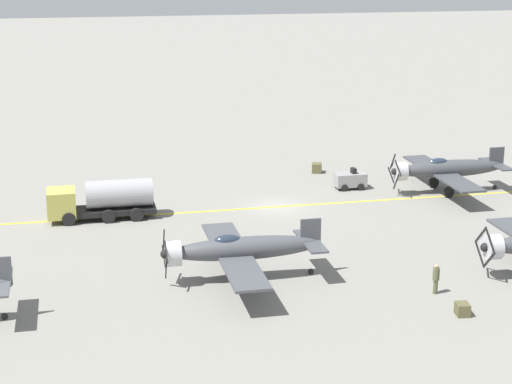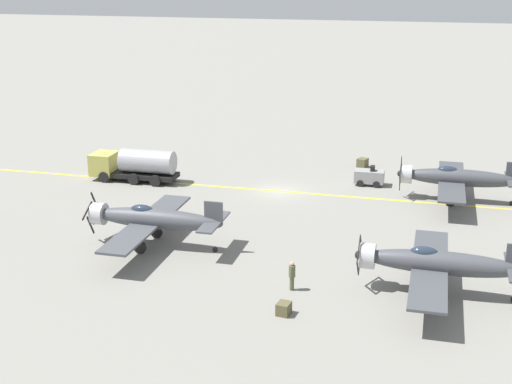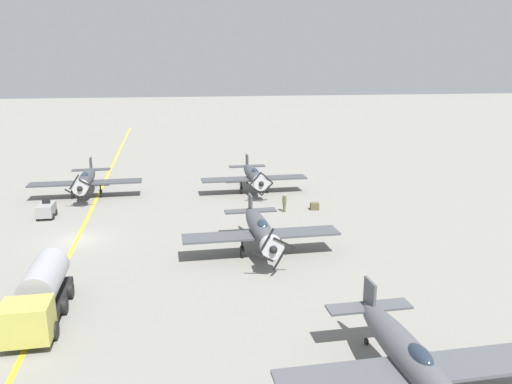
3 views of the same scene
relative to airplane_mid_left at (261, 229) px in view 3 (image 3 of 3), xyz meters
The scene contains 10 objects.
ground_plane 15.84m from the airplane_mid_left, 22.10° to the right, with size 400.00×400.00×0.00m, color gray.
taxiway_stripe 15.84m from the airplane_mid_left, 22.10° to the right, with size 0.30×160.00×0.01m, color yellow.
airplane_mid_left is the anchor object (origin of this frame).
airplane_far_left 18.56m from the airplane_mid_left, 99.18° to the left, with size 12.00×9.98×3.65m.
airplane_near_center 25.87m from the airplane_mid_left, 52.82° to the right, with size 12.00×9.98×3.65m.
airplane_near_left 19.51m from the airplane_mid_left, 98.79° to the right, with size 12.00×9.98×3.65m.
fuel_tanker 16.34m from the airplane_mid_left, 28.28° to the left, with size 2.67×8.00×2.98m.
tow_tractor 22.69m from the airplane_mid_left, 35.74° to the right, with size 1.57×2.60×1.79m.
ground_crew_walking 11.87m from the airplane_mid_left, 112.73° to the right, with size 0.40×0.40×1.85m.
supply_crate_by_tanker 13.66m from the airplane_mid_left, 125.04° to the right, with size 0.85×0.71×0.71m, color brown.
Camera 3 is at (-7.51, 41.60, 14.20)m, focal length 35.00 mm.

